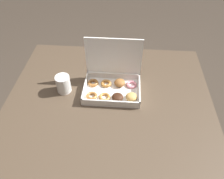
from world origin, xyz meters
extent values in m
plane|color=#42382D|center=(0.00, 0.00, 0.00)|extent=(8.00, 8.00, 0.00)
cube|color=#4C3D2D|center=(0.00, 0.00, 0.73)|extent=(1.10, 0.97, 0.03)
cylinder|color=#4C3D2D|center=(-0.50, 0.44, 0.36)|extent=(0.06, 0.06, 0.72)
cylinder|color=#4C3D2D|center=(0.50, 0.44, 0.36)|extent=(0.06, 0.06, 0.72)
cube|color=white|center=(0.01, 0.06, 0.75)|extent=(0.31, 0.22, 0.01)
cube|color=white|center=(0.01, -0.04, 0.77)|extent=(0.31, 0.01, 0.04)
cube|color=white|center=(0.01, 0.17, 0.77)|extent=(0.31, 0.01, 0.04)
cube|color=white|center=(-0.14, 0.06, 0.77)|extent=(0.01, 0.22, 0.04)
cube|color=white|center=(0.16, 0.06, 0.77)|extent=(0.01, 0.22, 0.04)
cube|color=white|center=(0.01, 0.18, 0.90)|extent=(0.31, 0.01, 0.23)
torus|color=#9E6633|center=(-0.09, 0.01, 0.76)|extent=(0.06, 0.06, 0.02)
torus|color=#B77A38|center=(-0.02, 0.01, 0.76)|extent=(0.06, 0.06, 0.01)
ellipsoid|color=#381E11|center=(0.04, 0.01, 0.77)|extent=(0.06, 0.06, 0.03)
ellipsoid|color=tan|center=(0.12, 0.01, 0.77)|extent=(0.06, 0.06, 0.04)
torus|color=#9E6633|center=(-0.10, 0.11, 0.76)|extent=(0.06, 0.06, 0.02)
torus|color=#B77A38|center=(-0.03, 0.11, 0.76)|extent=(0.06, 0.06, 0.02)
ellipsoid|color=#9E6633|center=(0.05, 0.11, 0.77)|extent=(0.06, 0.06, 0.04)
torus|color=pink|center=(0.12, 0.11, 0.76)|extent=(0.06, 0.06, 0.02)
cylinder|color=white|center=(-0.25, 0.05, 0.80)|extent=(0.08, 0.08, 0.10)
cylinder|color=black|center=(-0.25, 0.05, 0.84)|extent=(0.06, 0.06, 0.01)
camera|label=1|loc=(0.07, -0.78, 1.61)|focal=35.00mm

